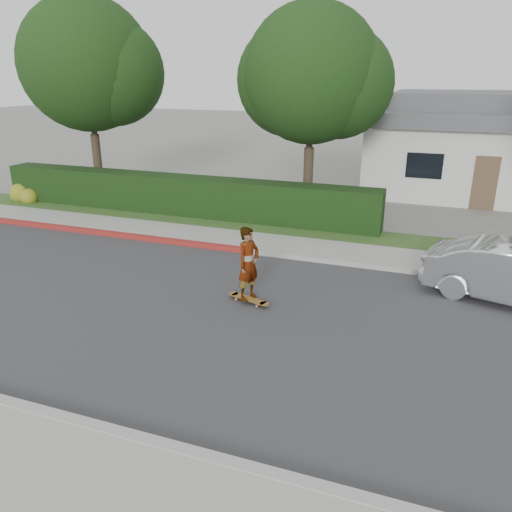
% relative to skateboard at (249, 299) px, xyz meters
% --- Properties ---
extents(ground, '(120.00, 120.00, 0.00)m').
position_rel_skateboard_xyz_m(ground, '(-2.20, -0.89, -0.10)').
color(ground, slate).
rests_on(ground, ground).
extents(road, '(60.00, 8.00, 0.01)m').
position_rel_skateboard_xyz_m(road, '(-2.20, -0.89, -0.10)').
color(road, '#2D2D30').
rests_on(road, ground).
extents(curb_near, '(60.00, 0.20, 0.15)m').
position_rel_skateboard_xyz_m(curb_near, '(-2.20, -4.99, -0.03)').
color(curb_near, '#9E9E99').
rests_on(curb_near, ground).
extents(curb_far, '(60.00, 0.20, 0.15)m').
position_rel_skateboard_xyz_m(curb_far, '(-2.20, 3.21, -0.03)').
color(curb_far, '#9E9E99').
rests_on(curb_far, ground).
extents(curb_red_section, '(12.00, 0.21, 0.15)m').
position_rel_skateboard_xyz_m(curb_red_section, '(-7.20, 3.21, -0.02)').
color(curb_red_section, maroon).
rests_on(curb_red_section, ground).
extents(sidewalk_far, '(60.00, 1.60, 0.12)m').
position_rel_skateboard_xyz_m(sidewalk_far, '(-2.20, 4.11, -0.04)').
color(sidewalk_far, gray).
rests_on(sidewalk_far, ground).
extents(planting_strip, '(60.00, 1.60, 0.10)m').
position_rel_skateboard_xyz_m(planting_strip, '(-2.20, 5.71, -0.05)').
color(planting_strip, '#2D4C1E').
rests_on(planting_strip, ground).
extents(hedge, '(15.00, 1.00, 1.50)m').
position_rel_skateboard_xyz_m(hedge, '(-5.20, 6.31, 0.65)').
color(hedge, black).
rests_on(hedge, ground).
extents(flowering_shrub, '(1.40, 1.00, 0.90)m').
position_rel_skateboard_xyz_m(flowering_shrub, '(-12.20, 5.85, 0.23)').
color(flowering_shrub, '#2D4C19').
rests_on(flowering_shrub, ground).
extents(tree_left, '(5.99, 5.21, 8.00)m').
position_rel_skateboard_xyz_m(tree_left, '(-9.71, 7.80, 5.16)').
color(tree_left, '#33261C').
rests_on(tree_left, ground).
extents(tree_center, '(5.66, 4.84, 7.44)m').
position_rel_skateboard_xyz_m(tree_center, '(-0.71, 8.30, 4.80)').
color(tree_center, '#33261C').
rests_on(tree_center, ground).
extents(house, '(10.60, 8.60, 4.30)m').
position_rel_skateboard_xyz_m(house, '(5.80, 15.11, 2.00)').
color(house, beige).
rests_on(house, ground).
extents(skateboard, '(1.16, 0.55, 0.11)m').
position_rel_skateboard_xyz_m(skateboard, '(0.00, 0.00, 0.00)').
color(skateboard, '#E0633D').
rests_on(skateboard, ground).
extents(skateboarder, '(0.62, 0.74, 1.74)m').
position_rel_skateboard_xyz_m(skateboarder, '(0.00, 0.00, 0.89)').
color(skateboarder, white).
rests_on(skateboarder, skateboard).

